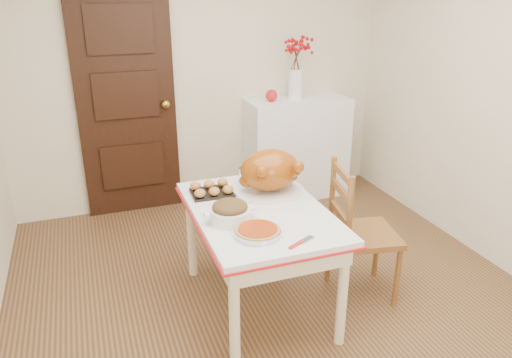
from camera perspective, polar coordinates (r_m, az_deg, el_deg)
name	(u,v)px	position (r m, az deg, el deg)	size (l,w,h in m)	color
floor	(285,314)	(3.32, 3.39, -15.41)	(3.50, 4.00, 0.00)	#462A16
wall_back	(202,72)	(4.61, -6.27, 12.27)	(3.50, 0.00, 2.50)	beige
door_back	(126,102)	(4.51, -14.81, 8.62)	(0.85, 0.06, 2.06)	black
sideboard	(297,148)	(4.87, 4.73, 3.61)	(0.98, 0.43, 0.98)	white
kitchen_table	(259,258)	(3.21, 0.31, -9.21)	(0.81, 1.19, 0.71)	white
chair_oak	(364,232)	(3.35, 12.48, -5.98)	(0.42, 0.42, 0.95)	brown
berry_vase	(296,68)	(4.67, 4.67, 12.72)	(0.30, 0.30, 0.59)	white
apple	(271,95)	(4.62, 1.80, 9.67)	(0.11, 0.11, 0.11)	red
turkey_platter	(270,172)	(3.21, 1.64, 0.76)	(0.47, 0.37, 0.29)	#903802
pumpkin_pie	(258,231)	(2.72, 0.20, -6.02)	(0.26, 0.26, 0.05)	#9E320C
stuffing_dish	(230,211)	(2.87, -3.04, -3.79)	(0.31, 0.24, 0.12)	brown
rolls_tray	(212,189)	(3.25, -5.17, -1.15)	(0.27, 0.21, 0.07)	#B37338
pie_server	(301,242)	(2.67, 5.28, -7.28)	(0.19, 0.05, 0.01)	silver
carving_knife	(247,228)	(2.80, -1.08, -5.66)	(0.26, 0.06, 0.01)	silver
drinking_glass	(243,175)	(3.42, -1.49, 0.45)	(0.06, 0.06, 0.11)	white
shaker_pair	(280,172)	(3.48, 2.85, 0.77)	(0.10, 0.04, 0.10)	white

